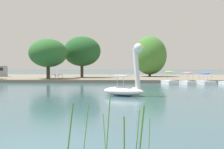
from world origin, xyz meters
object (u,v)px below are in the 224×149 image
Objects in this scene: pedal_boat_lime at (169,81)px; pedal_boat_blue at (206,81)px; bicycle_parked at (57,76)px; pedal_boat_pink at (187,81)px; tree_broadleaf_left at (82,51)px; tree_willow_near_path at (150,55)px; swan_boat at (126,86)px; tree_broadleaf_right at (48,53)px.

pedal_boat_blue is (4.29, 0.09, -0.03)m from pedal_boat_lime.
bicycle_parked is at bearing 163.15° from pedal_boat_lime.
bicycle_parked is (-16.59, 4.77, 0.31)m from pedal_boat_pink.
pedal_boat_blue reaches higher than bicycle_parked.
pedal_boat_lime is at bearing 169.90° from pedal_boat_pink.
pedal_boat_pink is 17.54m from tree_broadleaf_left.
bicycle_parked is at bearing -143.67° from tree_willow_near_path.
tree_willow_near_path is at bearing 101.02° from pedal_boat_pink.
swan_boat is 14.67m from pedal_boat_pink.
tree_broadleaf_right is at bearing 120.35° from swan_boat.
tree_broadleaf_right is 1.01× the size of tree_broadleaf_left.
pedal_boat_blue is 1.64× the size of bicycle_parked.
pedal_boat_pink is (7.41, 12.65, -0.28)m from swan_boat.
swan_boat is 0.51× the size of tree_broadleaf_left.
swan_boat is at bearing -120.37° from pedal_boat_pink.
tree_willow_near_path reaches higher than tree_broadleaf_left.
pedal_boat_lime is 1.51× the size of bicycle_parked.
swan_boat is at bearing -126.38° from pedal_boat_blue.
bicycle_parked is at bearing 167.09° from pedal_boat_blue.
pedal_boat_pink is at bearing -78.98° from tree_willow_near_path.
tree_willow_near_path is 0.96× the size of tree_broadleaf_left.
pedal_boat_blue is at bearing 53.62° from swan_boat.
tree_broadleaf_left is at bearing 144.46° from pedal_boat_pink.
swan_boat is at bearing -59.65° from tree_broadleaf_right.
bicycle_parked is at bearing -117.62° from tree_broadleaf_left.
pedal_boat_blue is 0.37× the size of tree_willow_near_path.
pedal_boat_lime is (5.37, 13.02, -0.29)m from swan_boat.
pedal_boat_blue is at bearing -70.37° from tree_willow_near_path.
pedal_boat_blue is at bearing -13.54° from tree_broadleaf_right.
tree_broadleaf_right is at bearing -131.21° from tree_broadleaf_left.
swan_boat reaches higher than pedal_boat_blue.
pedal_boat_pink is (2.05, -0.37, 0.01)m from pedal_boat_lime.
pedal_boat_pink is 0.32× the size of tree_broadleaf_right.
swan_boat is 28.06m from tree_willow_near_path.
bicycle_parked is (-13.70, -10.07, -3.29)m from tree_willow_near_path.
tree_broadleaf_left reaches higher than pedal_boat_blue.
tree_broadleaf_left is at bearing -155.91° from tree_willow_near_path.
bicycle_parked is at bearing 163.96° from pedal_boat_pink.
pedal_boat_lime is 14.94m from tree_willow_near_path.
tree_willow_near_path is at bearing 80.66° from swan_boat.
pedal_boat_lime reaches higher than pedal_boat_blue.
tree_broadleaf_left reaches higher than bicycle_parked.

